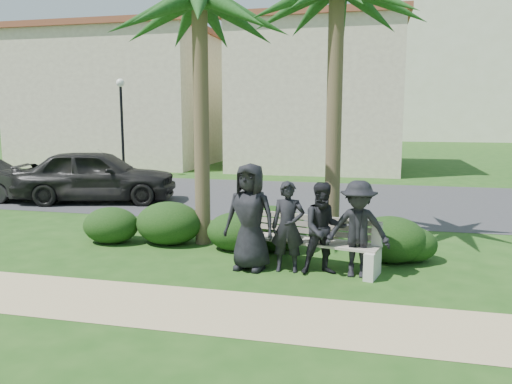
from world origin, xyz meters
TOP-DOWN VIEW (x-y plane):
  - ground at (0.00, 0.00)m, footprint 160.00×160.00m
  - footpath at (0.00, -1.80)m, footprint 30.00×1.60m
  - asphalt_street at (0.00, 8.00)m, footprint 160.00×8.00m
  - stucco_bldg_left at (-12.00, 18.00)m, footprint 10.40×8.40m
  - stucco_bldg_right at (-1.00, 18.00)m, footprint 8.40×8.40m
  - hotel_tower at (14.00, 55.00)m, footprint 26.00×18.00m
  - street_lamp at (-9.00, 12.00)m, footprint 0.36×0.36m
  - park_bench at (0.73, 0.53)m, footprint 2.68×1.16m
  - man_a at (-0.24, 0.18)m, footprint 1.01×0.75m
  - man_b at (0.43, 0.21)m, footprint 0.61×0.43m
  - man_c at (1.06, 0.20)m, footprint 0.93×0.81m
  - man_d at (1.63, 0.20)m, footprint 1.07×0.62m
  - hedge_a at (-3.63, 1.34)m, footprint 1.21×1.00m
  - hedge_b at (-2.38, 1.55)m, footprint 1.42×1.17m
  - hedge_c at (-0.84, 1.40)m, footprint 1.21×1.00m
  - hedge_d at (-0.13, 1.58)m, footprint 1.42×1.18m
  - hedge_e at (2.20, 1.28)m, footprint 1.35×1.11m
  - hedge_f at (2.54, 1.38)m, footprint 1.05×0.87m
  - palm_left at (-1.67, 1.73)m, footprint 3.00×3.00m
  - car_a at (-6.64, 5.86)m, footprint 5.25×3.17m

SIDE VIEW (x-z plane):
  - ground at x=0.00m, z-range 0.00..0.00m
  - footpath at x=0.00m, z-range -0.01..0.01m
  - asphalt_street at x=0.00m, z-range -0.01..0.01m
  - hedge_f at x=2.54m, z-range 0.00..0.68m
  - hedge_c at x=-0.84m, z-range 0.00..0.79m
  - hedge_a at x=-3.63m, z-range 0.00..0.79m
  - park_bench at x=0.73m, z-range -0.04..0.85m
  - hedge_e at x=2.20m, z-range 0.00..0.88m
  - hedge_b at x=-2.38m, z-range 0.00..0.93m
  - hedge_d at x=-0.13m, z-range 0.00..0.93m
  - man_b at x=0.43m, z-range 0.00..1.60m
  - man_c at x=1.06m, z-range 0.00..1.60m
  - man_d at x=1.63m, z-range 0.00..1.65m
  - car_a at x=-6.64m, z-range 0.00..1.67m
  - man_a at x=-0.24m, z-range 0.00..1.90m
  - street_lamp at x=-9.00m, z-range 0.80..5.09m
  - stucco_bldg_left at x=-12.00m, z-range 0.01..7.31m
  - stucco_bldg_right at x=-1.00m, z-range 0.01..7.31m
  - palm_left at x=-1.67m, z-range 1.99..7.94m
  - hotel_tower at x=14.00m, z-range -5.24..32.06m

